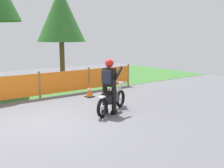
{
  "coord_description": "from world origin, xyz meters",
  "views": [
    {
      "loc": [
        -2.78,
        -6.8,
        2.38
      ],
      "look_at": [
        2.19,
        -0.23,
        0.9
      ],
      "focal_mm": 43.14,
      "sensor_mm": 36.0,
      "label": 1
    }
  ],
  "objects": [
    {
      "name": "traffic_cone",
      "position": [
        2.77,
        2.01,
        0.26
      ],
      "size": [
        0.32,
        0.32,
        0.53
      ],
      "color": "black",
      "rests_on": "ground"
    },
    {
      "name": "motorcycle_lead",
      "position": [
        2.21,
        -0.22,
        0.43
      ],
      "size": [
        1.73,
        0.99,
        0.9
      ],
      "rotation": [
        0.0,
        0.0,
        0.47
      ],
      "color": "black",
      "rests_on": "ground"
    },
    {
      "name": "tree_near_left",
      "position": [
        4.33,
        7.4,
        3.55
      ],
      "size": [
        2.74,
        2.74,
        5.09
      ],
      "color": "brown",
      "rests_on": "ground"
    },
    {
      "name": "barrier_fence",
      "position": [
        0.0,
        2.96,
        0.54
      ],
      "size": [
        11.25,
        0.08,
        1.05
      ],
      "color": "olive",
      "rests_on": "ground"
    },
    {
      "name": "rider_lead",
      "position": [
        2.02,
        -0.31,
        0.95
      ],
      "size": [
        0.78,
        0.7,
        1.69
      ],
      "rotation": [
        0.0,
        0.0,
        0.47
      ],
      "color": "black",
      "rests_on": "ground"
    },
    {
      "name": "ground",
      "position": [
        0.0,
        0.0,
        -0.01
      ],
      "size": [
        24.0,
        24.0,
        0.02
      ],
      "primitive_type": "cube",
      "color": "#5B5B60"
    }
  ]
}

